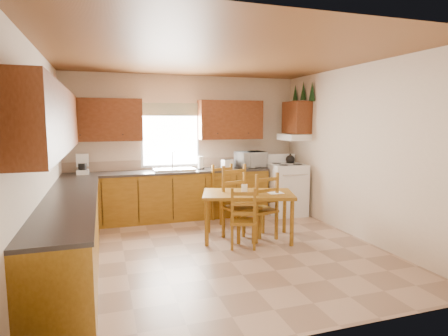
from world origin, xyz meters
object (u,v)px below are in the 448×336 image
object	(u,v)px
chair_far_right	(242,203)
chair_far_left	(226,194)
chair_near_right	(243,217)
stove	(286,190)
microwave	(251,159)
dining_table	(248,216)
chair_near_left	(260,206)

from	to	relation	value
chair_far_right	chair_far_left	bearing A→B (deg)	67.77
chair_near_right	chair_far_right	distance (m)	0.42
chair_far_left	chair_far_right	xyz separation A→B (m)	(-0.09, -1.02, 0.05)
stove	chair_far_left	bearing A→B (deg)	-169.25
stove	microwave	bearing A→B (deg)	156.42
microwave	chair_near_right	xyz separation A→B (m)	(-0.88, -1.88, -0.63)
microwave	chair_far_right	world-z (taller)	microwave
stove	dining_table	xyz separation A→B (m)	(-1.30, -1.22, -0.12)
microwave	chair_near_left	xyz separation A→B (m)	(-0.48, -1.58, -0.55)
stove	microwave	world-z (taller)	microwave
stove	chair_near_right	bearing A→B (deg)	-129.77
stove	dining_table	world-z (taller)	stove
chair_near_right	chair_far_right	bearing A→B (deg)	-88.11
chair_far_right	chair_near_left	bearing A→B (deg)	-34.32
chair_far_left	stove	bearing A→B (deg)	-0.84
dining_table	chair_near_right	distance (m)	0.39
chair_near_left	microwave	bearing A→B (deg)	-118.52
chair_near_right	chair_far_left	size ratio (longest dim) A/B	0.87
chair_near_left	chair_near_right	distance (m)	0.51
chair_near_left	chair_far_right	world-z (taller)	chair_far_right
microwave	chair_near_left	bearing A→B (deg)	-118.89
dining_table	chair_far_left	bearing A→B (deg)	107.66
stove	chair_far_left	xyz separation A→B (m)	(-1.30, -0.14, 0.03)
chair_near_right	chair_far_left	bearing A→B (deg)	-78.93
dining_table	chair_near_right	world-z (taller)	chair_near_right
chair_near_left	chair_far_left	size ratio (longest dim) A/B	1.01
dining_table	chair_far_right	xyz separation A→B (m)	(-0.08, 0.06, 0.20)
dining_table	chair_near_left	distance (m)	0.25
microwave	chair_near_right	world-z (taller)	microwave
stove	microwave	size ratio (longest dim) A/B	1.88
chair_near_right	chair_far_left	distance (m)	1.42
stove	chair_far_right	distance (m)	1.81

